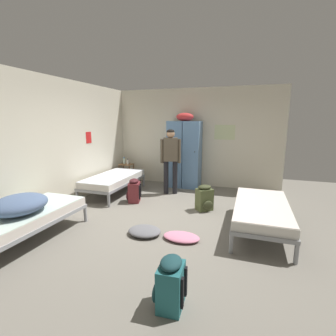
{
  "coord_description": "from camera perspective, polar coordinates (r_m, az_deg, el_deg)",
  "views": [
    {
      "loc": [
        1.52,
        -4.22,
        1.89
      ],
      "look_at": [
        0.0,
        0.26,
        0.95
      ],
      "focal_mm": 26.12,
      "sensor_mm": 36.0,
      "label": 1
    }
  ],
  "objects": [
    {
      "name": "locker_bank",
      "position": [
        6.87,
        3.85,
        3.52
      ],
      "size": [
        0.9,
        0.55,
        2.07
      ],
      "color": "#5B84B2",
      "rests_on": "ground_plane"
    },
    {
      "name": "room_backdrop",
      "position": [
        6.16,
        -7.94,
        6.35
      ],
      "size": [
        4.75,
        5.35,
        2.75
      ],
      "color": "beige",
      "rests_on": "ground_plane"
    },
    {
      "name": "person_traveler",
      "position": [
        6.18,
        0.6,
        2.94
      ],
      "size": [
        0.5,
        0.31,
        1.65
      ],
      "color": "black",
      "rests_on": "ground_plane"
    },
    {
      "name": "clothes_pile_grey",
      "position": [
        4.24,
        -5.49,
        -14.42
      ],
      "size": [
        0.56,
        0.46,
        0.12
      ],
      "color": "slate",
      "rests_on": "ground_plane"
    },
    {
      "name": "backpack_maroon",
      "position": [
        5.75,
        -7.97,
        -5.34
      ],
      "size": [
        0.39,
        0.37,
        0.55
      ],
      "color": "maroon",
      "rests_on": "ground_plane"
    },
    {
      "name": "bedding_heap",
      "position": [
        4.36,
        -31.38,
        -7.25
      ],
      "size": [
        0.73,
        0.85,
        0.28
      ],
      "color": "slate",
      "rests_on": "bed_left_front"
    },
    {
      "name": "bed_right",
      "position": [
        4.52,
        20.98,
        -9.04
      ],
      "size": [
        0.9,
        1.9,
        0.49
      ],
      "color": "gray",
      "rests_on": "ground_plane"
    },
    {
      "name": "bed_left_front",
      "position": [
        4.5,
        -30.48,
        -9.97
      ],
      "size": [
        0.9,
        1.9,
        0.49
      ],
      "color": "gray",
      "rests_on": "ground_plane"
    },
    {
      "name": "bed_left_rear",
      "position": [
        6.44,
        -12.56,
        -2.59
      ],
      "size": [
        0.9,
        1.9,
        0.49
      ],
      "color": "gray",
      "rests_on": "ground_plane"
    },
    {
      "name": "lotion_bottle",
      "position": [
        7.42,
        -9.41,
        1.43
      ],
      "size": [
        0.06,
        0.06,
        0.17
      ],
      "color": "white",
      "rests_on": "shelf_unit"
    },
    {
      "name": "backpack_olive",
      "position": [
        5.24,
        8.53,
        -7.01
      ],
      "size": [
        0.41,
        0.42,
        0.55
      ],
      "color": "#566038",
      "rests_on": "ground_plane"
    },
    {
      "name": "shelf_unit",
      "position": [
        7.54,
        -9.66,
        -0.74
      ],
      "size": [
        0.38,
        0.3,
        0.57
      ],
      "color": "brown",
      "rests_on": "ground_plane"
    },
    {
      "name": "backpack_teal",
      "position": [
        2.73,
        0.48,
        -25.43
      ],
      "size": [
        0.35,
        0.33,
        0.55
      ],
      "color": "#23666B",
      "rests_on": "ground_plane"
    },
    {
      "name": "water_bottle",
      "position": [
        7.54,
        -10.2,
        1.67
      ],
      "size": [
        0.06,
        0.06,
        0.2
      ],
      "color": "silver",
      "rests_on": "shelf_unit"
    },
    {
      "name": "clothes_pile_pink",
      "position": [
        4.07,
        3.15,
        -15.76
      ],
      "size": [
        0.59,
        0.38,
        0.09
      ],
      "color": "pink",
      "rests_on": "ground_plane"
    },
    {
      "name": "ground_plane",
      "position": [
        4.87,
        -1.02,
        -11.63
      ],
      "size": [
        8.47,
        8.47,
        0.0
      ],
      "primitive_type": "plane",
      "color": "slate"
    }
  ]
}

